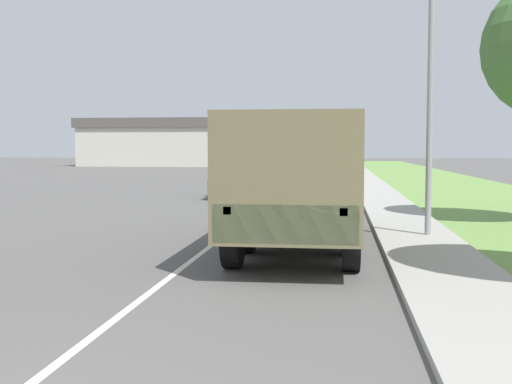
{
  "coord_description": "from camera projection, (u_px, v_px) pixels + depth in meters",
  "views": [
    {
      "loc": [
        2.7,
        -2.94,
        2.1
      ],
      "look_at": [
        0.76,
        12.15,
        1.05
      ],
      "focal_mm": 45.0,
      "sensor_mm": 36.0,
      "label": 1
    }
  ],
  "objects": [
    {
      "name": "lamp_post",
      "position": [
        422.0,
        35.0,
        14.39
      ],
      "size": [
        1.69,
        0.24,
        7.64
      ],
      "color": "gray",
      "rests_on": "sidewalk_right"
    },
    {
      "name": "car_fourth_ahead",
      "position": [
        297.0,
        161.0,
        68.06
      ],
      "size": [
        1.81,
        3.94,
        1.65
      ],
      "color": "#B7BABF",
      "rests_on": "ground"
    },
    {
      "name": "car_third_ahead",
      "position": [
        289.0,
        165.0,
        53.85
      ],
      "size": [
        1.84,
        4.32,
        1.54
      ],
      "color": "silver",
      "rests_on": "ground"
    },
    {
      "name": "car_nearest_ahead",
      "position": [
        239.0,
        181.0,
        27.63
      ],
      "size": [
        1.89,
        4.37,
        1.49
      ],
      "color": "#336B3D",
      "rests_on": "ground"
    },
    {
      "name": "sidewalk_right",
      "position": [
        365.0,
        179.0,
        42.4
      ],
      "size": [
        1.8,
        120.0,
        0.12
      ],
      "color": "#9E9B93",
      "rests_on": "ground"
    },
    {
      "name": "ground_plane",
      "position": [
        298.0,
        179.0,
        42.97
      ],
      "size": [
        180.0,
        180.0,
        0.0
      ],
      "primitive_type": "plane",
      "color": "#565451"
    },
    {
      "name": "grass_strip_right",
      "position": [
        434.0,
        180.0,
        41.84
      ],
      "size": [
        7.0,
        120.0,
        0.02
      ],
      "color": "#6B9347",
      "rests_on": "ground"
    },
    {
      "name": "military_truck",
      "position": [
        300.0,
        174.0,
        13.39
      ],
      "size": [
        2.34,
        7.94,
        2.67
      ],
      "color": "#545B3D",
      "rests_on": "ground"
    },
    {
      "name": "car_second_ahead",
      "position": [
        268.0,
        171.0,
        41.0
      ],
      "size": [
        1.83,
        4.25,
        1.36
      ],
      "color": "#B7BABF",
      "rests_on": "ground"
    },
    {
      "name": "car_farthest_ahead",
      "position": [
        328.0,
        161.0,
        75.05
      ],
      "size": [
        1.79,
        3.97,
        1.37
      ],
      "color": "#B7BABF",
      "rests_on": "ground"
    },
    {
      "name": "building_distant",
      "position": [
        158.0,
        142.0,
        77.91
      ],
      "size": [
        16.24,
        13.46,
        5.48
      ],
      "color": "beige",
      "rests_on": "ground"
    },
    {
      "name": "lane_centre_stripe",
      "position": [
        298.0,
        179.0,
        42.97
      ],
      "size": [
        0.12,
        120.0,
        0.0
      ],
      "color": "silver",
      "rests_on": "ground"
    }
  ]
}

